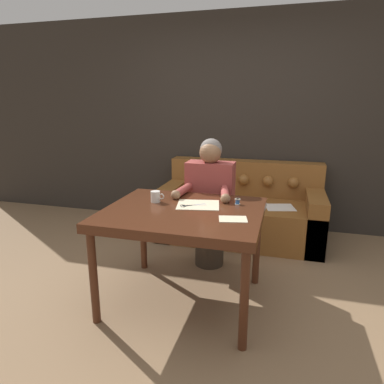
{
  "coord_description": "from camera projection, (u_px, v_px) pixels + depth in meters",
  "views": [
    {
      "loc": [
        0.61,
        -2.36,
        1.57
      ],
      "look_at": [
        -0.09,
        0.15,
        0.87
      ],
      "focal_mm": 32.0,
      "sensor_mm": 36.0,
      "label": 1
    }
  ],
  "objects": [
    {
      "name": "dining_table",
      "position": [
        183.0,
        219.0,
        2.61
      ],
      "size": [
        1.19,
        1.0,
        0.77
      ],
      "color": "#472314",
      "rests_on": "ground_plane"
    },
    {
      "name": "wall_back",
      "position": [
        238.0,
        123.0,
        4.25
      ],
      "size": [
        8.0,
        0.06,
        2.6
      ],
      "color": "#2D2823",
      "rests_on": "ground_plane"
    },
    {
      "name": "person",
      "position": [
        210.0,
        203.0,
        3.24
      ],
      "size": [
        0.5,
        0.61,
        1.24
      ],
      "color": "#33281E",
      "rests_on": "ground_plane"
    },
    {
      "name": "ground_plane",
      "position": [
        198.0,
        302.0,
        2.76
      ],
      "size": [
        16.0,
        16.0,
        0.0
      ],
      "primitive_type": "plane",
      "color": "#846647"
    },
    {
      "name": "pattern_paper_main",
      "position": [
        198.0,
        205.0,
        2.7
      ],
      "size": [
        0.38,
        0.33,
        0.0
      ],
      "color": "beige",
      "rests_on": "dining_table"
    },
    {
      "name": "mug",
      "position": [
        156.0,
        197.0,
        2.77
      ],
      "size": [
        0.11,
        0.08,
        0.09
      ],
      "color": "silver",
      "rests_on": "dining_table"
    },
    {
      "name": "scissors",
      "position": [
        189.0,
        206.0,
        2.67
      ],
      "size": [
        0.21,
        0.15,
        0.01
      ],
      "color": "silver",
      "rests_on": "dining_table"
    },
    {
      "name": "thread_spool",
      "position": [
        238.0,
        202.0,
        2.71
      ],
      "size": [
        0.04,
        0.04,
        0.05
      ],
      "color": "#3366B2",
      "rests_on": "dining_table"
    },
    {
      "name": "couch",
      "position": [
        241.0,
        211.0,
        4.05
      ],
      "size": [
        1.84,
        0.91,
        0.87
      ],
      "color": "brown",
      "rests_on": "ground_plane"
    },
    {
      "name": "pattern_paper_offcut",
      "position": [
        233.0,
        219.0,
        2.37
      ],
      "size": [
        0.22,
        0.18,
        0.0
      ],
      "color": "beige",
      "rests_on": "dining_table"
    }
  ]
}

